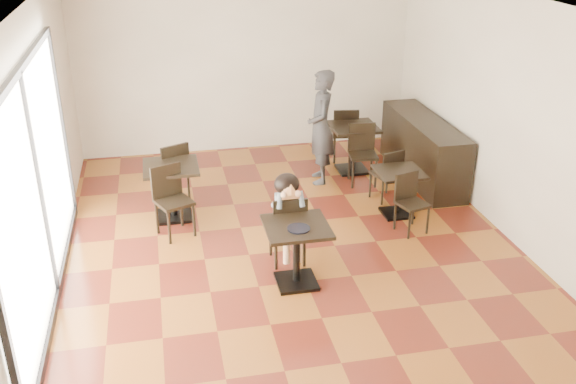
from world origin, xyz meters
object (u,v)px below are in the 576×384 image
object	(u,v)px
chair_mid_b	(413,204)
child	(287,219)
adult_patron	(321,127)
chair_left_b	(174,203)
chair_back_a	(344,133)
chair_left_a	(171,172)
cafe_table_back	(353,148)
child_chair	(287,228)
cafe_table_mid	(398,193)
chair_back_b	(363,155)
child_table	(297,255)
chair_mid_a	(386,174)
cafe_table_left	(173,192)

from	to	relation	value
chair_mid_b	child	bearing A→B (deg)	176.38
adult_patron	chair_left_b	distance (m)	2.85
chair_back_a	chair_left_a	bearing A→B (deg)	28.58
adult_patron	cafe_table_back	xyz separation A→B (m)	(0.65, 0.30, -0.52)
child_chair	cafe_table_mid	size ratio (longest dim) A/B	1.37
cafe_table_mid	chair_left_b	world-z (taller)	chair_left_b
child_chair	cafe_table_back	xyz separation A→B (m)	(1.71, 2.74, -0.07)
chair_left_a	chair_back_b	size ratio (longest dim) A/B	1.01
child_table	chair_mid_b	distance (m)	2.11
chair_left_b	adult_patron	bearing A→B (deg)	6.38
child	cafe_table_mid	world-z (taller)	child
chair_left_b	chair_back_b	xyz separation A→B (m)	(3.08, 1.17, -0.01)
child_table	cafe_table_mid	size ratio (longest dim) A/B	1.14
chair_mid_b	chair_left_b	bearing A→B (deg)	153.22
chair_left_b	chair_back_a	bearing A→B (deg)	12.45
cafe_table_back	chair_left_a	world-z (taller)	chair_left_a
child_chair	cafe_table_back	bearing A→B (deg)	-122.02
chair_mid_a	chair_left_a	size ratio (longest dim) A/B	0.85
child_chair	chair_mid_a	world-z (taller)	child_chair
cafe_table_mid	chair_mid_b	distance (m)	0.55
adult_patron	chair_back_b	size ratio (longest dim) A/B	1.90
child	cafe_table_left	size ratio (longest dim) A/B	1.47
adult_patron	cafe_table_left	bearing A→B (deg)	-62.50
cafe_table_back	chair_mid_b	world-z (taller)	chair_mid_b
cafe_table_mid	adult_patron	bearing A→B (deg)	118.92
chair_left_a	chair_back_a	bearing A→B (deg)	176.89
chair_back_a	chair_back_b	world-z (taller)	same
chair_mid_a	chair_left_b	distance (m)	3.28
cafe_table_left	chair_left_b	distance (m)	0.56
adult_patron	child_table	bearing A→B (deg)	-11.85
child_chair	cafe_table_mid	world-z (taller)	child_chair
chair_back_a	cafe_table_left	bearing A→B (deg)	36.95
chair_mid_a	chair_back_b	world-z (taller)	chair_back_b
cafe_table_mid	chair_left_a	bearing A→B (deg)	160.73
child_chair	chair_left_b	bearing A→B (deg)	-36.43
cafe_table_back	chair_left_a	xyz separation A→B (m)	(-3.08, -0.62, 0.09)
cafe_table_mid	chair_mid_b	world-z (taller)	chair_mid_b
child_table	chair_mid_a	distance (m)	2.80
chair_back_a	chair_back_b	xyz separation A→B (m)	(0.00, -1.10, 0.00)
child_table	chair_left_b	xyz separation A→B (m)	(-1.37, 1.56, 0.10)
chair_mid_b	chair_mid_a	bearing A→B (deg)	73.41
child_chair	chair_left_a	xyz separation A→B (m)	(-1.37, 2.11, 0.02)
chair_left_b	chair_back_a	size ratio (longest dim) A/B	1.01
child_table	cafe_table_mid	bearing A→B (deg)	39.34
child_table	chair_left_b	distance (m)	2.08
child_table	chair_left_a	world-z (taller)	chair_left_a
cafe_table_back	child_table	bearing A→B (deg)	-117.51
cafe_table_back	chair_left_b	distance (m)	3.53
chair_mid_a	child_chair	bearing A→B (deg)	22.75
adult_patron	chair_back_b	xyz separation A→B (m)	(0.65, -0.25, -0.44)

